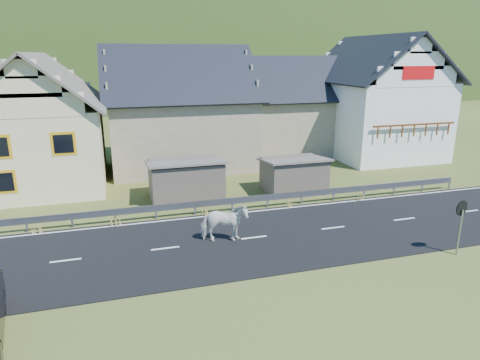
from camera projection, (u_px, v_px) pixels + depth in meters
name	position (u px, v px, depth m)	size (l,w,h in m)	color
ground	(254.00, 238.00, 19.42)	(160.00, 160.00, 0.00)	#40481C
road	(254.00, 238.00, 19.41)	(60.00, 7.00, 0.04)	black
lane_markings	(254.00, 237.00, 19.41)	(60.00, 6.60, 0.01)	silver
guardrail	(232.00, 201.00, 22.65)	(28.10, 0.09, 0.75)	#93969B
shed_left	(186.00, 180.00, 24.55)	(4.30, 3.30, 2.40)	#685B50
shed_right	(294.00, 175.00, 25.88)	(3.80, 2.90, 2.20)	#685B50
house_cream	(41.00, 116.00, 26.52)	(7.80, 9.80, 8.30)	#FFEDBA
house_stone_a	(178.00, 102.00, 31.65)	(10.80, 9.80, 8.90)	tan
house_stone_b	(292.00, 101.00, 36.31)	(9.80, 8.80, 8.10)	tan
house_white	(375.00, 92.00, 34.94)	(8.80, 10.80, 9.70)	white
mountain	(139.00, 119.00, 192.08)	(440.00, 280.00, 260.00)	#213A11
horse	(224.00, 223.00, 18.79)	(2.07, 0.95, 1.75)	white
traffic_mirror	(461.00, 215.00, 17.42)	(0.65, 0.23, 2.36)	#93969B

